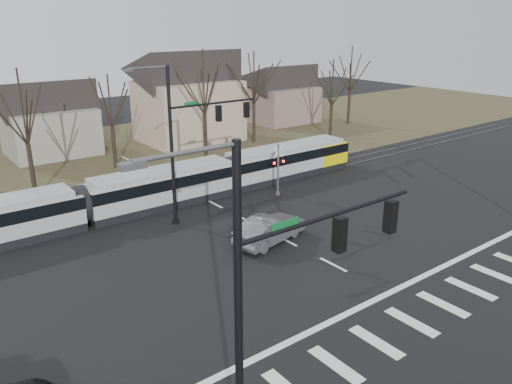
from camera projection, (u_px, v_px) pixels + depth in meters
ground at (361, 279)px, 25.88m from camera, size 140.00×140.00×0.00m
grass_verge at (117, 154)px, 49.92m from camera, size 140.00×28.00×0.01m
crosswalk at (428, 313)px, 22.87m from camera, size 27.00×2.60×0.01m
stop_line at (389, 293)px, 24.52m from camera, size 28.00×0.35×0.01m
lane_dashes at (200, 197)px, 37.90m from camera, size 0.18×30.00×0.01m
rail_pair at (202, 197)px, 37.74m from camera, size 90.00×1.52×0.06m
tram at (161, 186)px, 35.60m from camera, size 35.95×2.67×2.73m
sedan at (270, 229)px, 29.99m from camera, size 3.99×5.86×1.68m
signal_pole_near_left at (286, 293)px, 13.54m from camera, size 9.28×0.44×10.20m
signal_pole_far at (193, 135)px, 32.02m from camera, size 9.28×0.44×10.20m
rail_crossing_signal at (278, 171)px, 37.74m from camera, size 1.08×0.36×4.00m
tree_row at (159, 110)px, 44.92m from camera, size 59.20×7.20×10.00m
house_b at (48, 114)px, 48.76m from camera, size 8.64×7.56×7.65m
house_c at (188, 93)px, 54.12m from camera, size 10.80×8.64×10.10m
house_d at (282, 91)px, 64.63m from camera, size 8.64×7.56×7.65m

